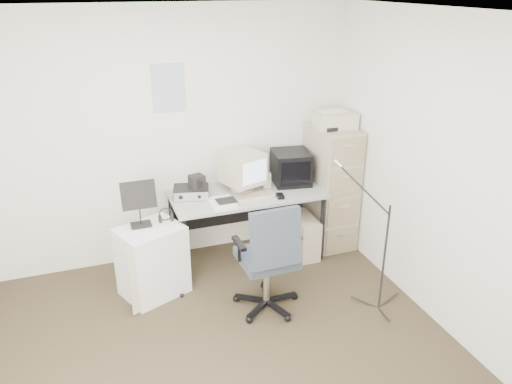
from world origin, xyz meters
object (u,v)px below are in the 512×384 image
object	(u,v)px
office_chair	(267,256)
filing_cabinet	(331,187)
side_cart	(152,261)
desk	(247,226)

from	to	relation	value
office_chair	filing_cabinet	bearing A→B (deg)	38.35
filing_cabinet	side_cart	bearing A→B (deg)	-169.82
filing_cabinet	desk	distance (m)	0.99
office_chair	side_cart	world-z (taller)	office_chair
office_chair	side_cart	size ratio (longest dim) A/B	1.55
desk	office_chair	bearing A→B (deg)	-97.53
desk	side_cart	size ratio (longest dim) A/B	2.25
desk	filing_cabinet	bearing A→B (deg)	1.81
office_chair	side_cart	xyz separation A→B (m)	(-0.90, 0.55, -0.18)
filing_cabinet	desk	bearing A→B (deg)	-178.19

